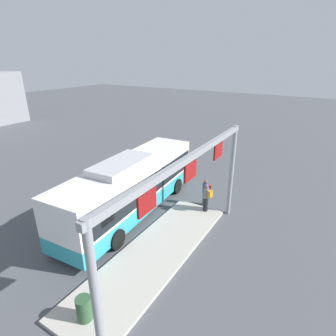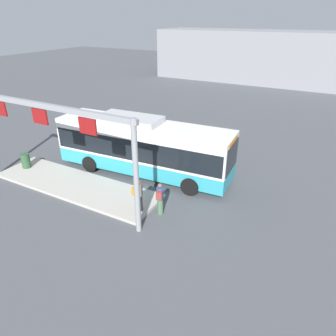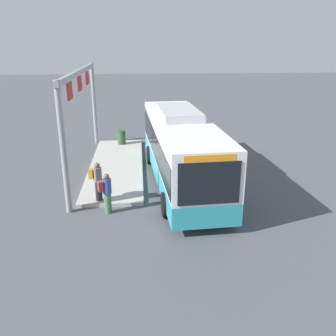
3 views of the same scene
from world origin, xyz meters
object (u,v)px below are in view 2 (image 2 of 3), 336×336
Objects in this scene: bus_main at (143,145)px; trash_bin at (26,161)px; person_boarding at (160,198)px; person_waiting_near at (139,195)px.

bus_main reaches higher than trash_bin.
bus_main is 4.56m from person_boarding.
person_waiting_near reaches higher than person_boarding.
bus_main reaches higher than person_waiting_near.
person_waiting_near reaches higher than trash_bin.
person_boarding is at bearing -1.03° from trash_bin.
person_boarding is at bearing -52.94° from person_waiting_near.
trash_bin is at bearing 96.92° from person_waiting_near.
trash_bin is (-9.60, 0.17, -0.28)m from person_boarding.
trash_bin is at bearing -158.31° from bus_main.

